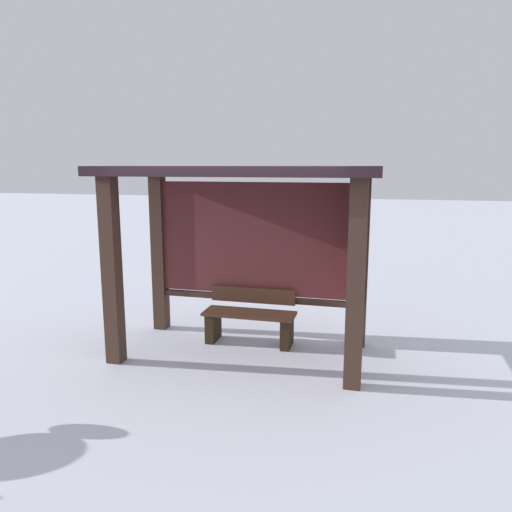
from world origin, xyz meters
TOP-DOWN VIEW (x-y plane):
  - ground_plane at (0.00, 0.00)m, footprint 60.00×60.00m
  - bus_shelter at (0.09, 0.17)m, footprint 3.25×1.72m
  - bench_left_inside at (0.00, 0.37)m, footprint 1.22×0.42m

SIDE VIEW (x-z plane):
  - ground_plane at x=0.00m, z-range 0.00..0.00m
  - bench_left_inside at x=0.00m, z-range -0.03..0.68m
  - bus_shelter at x=0.09m, z-range 0.56..2.90m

